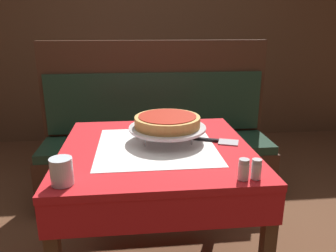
# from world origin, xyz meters

# --- Properties ---
(dining_table_front) EXTENTS (0.88, 0.88, 0.73)m
(dining_table_front) POSITION_xyz_m (0.00, 0.00, 0.63)
(dining_table_front) COLOR red
(dining_table_front) RESTS_ON ground_plane
(dining_table_rear) EXTENTS (0.78, 0.78, 0.73)m
(dining_table_rear) POSITION_xyz_m (-0.24, 1.67, 0.62)
(dining_table_rear) COLOR red
(dining_table_rear) RESTS_ON ground_plane
(booth_bench) EXTENTS (1.69, 0.46, 1.17)m
(booth_bench) POSITION_xyz_m (0.06, 0.86, 0.34)
(booth_bench) COLOR #3D2316
(booth_bench) RESTS_ON ground_plane
(back_wall_panel) EXTENTS (6.00, 0.04, 2.40)m
(back_wall_panel) POSITION_xyz_m (0.00, 2.27, 1.20)
(back_wall_panel) COLOR brown
(back_wall_panel) RESTS_ON ground_plane
(pizza_pan_stand) EXTENTS (0.37, 0.37, 0.07)m
(pizza_pan_stand) POSITION_xyz_m (0.06, 0.06, 0.79)
(pizza_pan_stand) COLOR #ADADB2
(pizza_pan_stand) RESTS_ON dining_table_front
(deep_dish_pizza) EXTENTS (0.32, 0.32, 0.05)m
(deep_dish_pizza) POSITION_xyz_m (0.06, 0.06, 0.83)
(deep_dish_pizza) COLOR tan
(deep_dish_pizza) RESTS_ON pizza_pan_stand
(pizza_server) EXTENTS (0.24, 0.13, 0.01)m
(pizza_server) POSITION_xyz_m (0.29, 0.03, 0.73)
(pizza_server) COLOR #BCBCC1
(pizza_server) RESTS_ON dining_table_front
(water_glass_near) EXTENTS (0.08, 0.08, 0.10)m
(water_glass_near) POSITION_xyz_m (-0.36, -0.35, 0.78)
(water_glass_near) COLOR silver
(water_glass_near) RESTS_ON dining_table_front
(salt_shaker) EXTENTS (0.04, 0.04, 0.08)m
(salt_shaker) POSITION_xyz_m (0.29, -0.38, 0.77)
(salt_shaker) COLOR silver
(salt_shaker) RESTS_ON dining_table_front
(pepper_shaker) EXTENTS (0.04, 0.04, 0.08)m
(pepper_shaker) POSITION_xyz_m (0.34, -0.38, 0.77)
(pepper_shaker) COLOR silver
(pepper_shaker) RESTS_ON dining_table_front
(condiment_caddy) EXTENTS (0.13, 0.13, 0.16)m
(condiment_caddy) POSITION_xyz_m (-0.30, 1.70, 0.77)
(condiment_caddy) COLOR black
(condiment_caddy) RESTS_ON dining_table_rear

